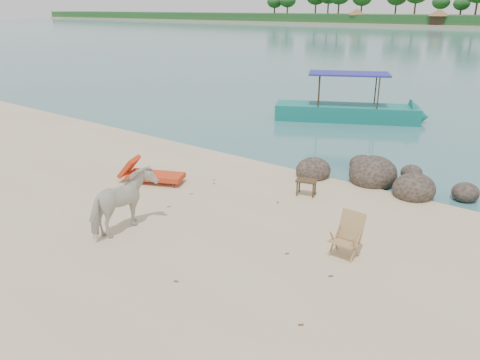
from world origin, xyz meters
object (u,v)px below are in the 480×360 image
(lounge_chair, at_px, (155,174))
(boat_near, at_px, (348,81))
(boulders, at_px, (381,179))
(side_table, at_px, (306,189))
(cow, at_px, (123,204))
(deck_chair, at_px, (345,238))

(lounge_chair, distance_m, boat_near, 11.81)
(boulders, distance_m, side_table, 2.57)
(boulders, xyz_separation_m, lounge_chair, (-5.54, -4.10, 0.12))
(boulders, bearing_deg, cow, -117.99)
(boulders, distance_m, boat_near, 9.13)
(boulders, height_order, boat_near, boat_near)
(cow, distance_m, boat_near, 14.52)
(side_table, bearing_deg, cow, -133.27)
(cow, xyz_separation_m, lounge_chair, (-1.91, 2.74, -0.42))
(boulders, xyz_separation_m, cow, (-3.64, -6.84, 0.54))
(side_table, relative_size, lounge_chair, 0.27)
(side_table, bearing_deg, deck_chair, -63.55)
(cow, height_order, side_table, cow)
(boulders, relative_size, lounge_chair, 2.92)
(lounge_chair, bearing_deg, cow, -79.46)
(boulders, relative_size, side_table, 10.94)
(deck_chair, bearing_deg, boat_near, 117.07)
(boulders, relative_size, cow, 3.58)
(side_table, height_order, deck_chair, deck_chair)
(boulders, xyz_separation_m, deck_chair, (1.07, -4.73, 0.26))
(cow, bearing_deg, side_table, -123.26)
(boulders, relative_size, deck_chair, 6.69)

